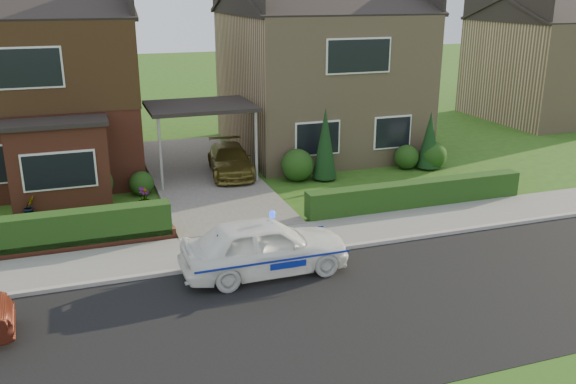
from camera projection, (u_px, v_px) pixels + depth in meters
name	position (u px, v px, depth m)	size (l,w,h in m)	color
ground	(307.00, 318.00, 13.10)	(120.00, 120.00, 0.00)	#285215
road	(307.00, 318.00, 13.10)	(60.00, 6.00, 0.02)	black
kerb	(265.00, 259.00, 15.82)	(60.00, 0.16, 0.12)	#9E9993
sidewalk	(254.00, 244.00, 16.76)	(60.00, 2.00, 0.10)	slate
driveway	(203.00, 176.00, 22.94)	(3.80, 12.00, 0.12)	#666059
house_left	(29.00, 72.00, 22.57)	(7.50, 9.53, 7.25)	brown
house_right	(318.00, 64.00, 26.30)	(7.50, 8.06, 7.25)	#A18462
carport_link	(200.00, 108.00, 22.09)	(3.80, 3.00, 2.77)	black
dwarf_wall	(29.00, 251.00, 15.99)	(7.70, 0.25, 0.36)	brown
hedge_left	(30.00, 255.00, 16.18)	(7.50, 0.55, 0.90)	#153912
hedge_right	(415.00, 208.00, 19.70)	(7.50, 0.55, 0.80)	#153912
shrub_left_mid	(93.00, 184.00, 19.99)	(1.32, 1.32, 1.32)	#153912
shrub_left_near	(142.00, 183.00, 20.83)	(0.84, 0.84, 0.84)	#153912
shrub_right_near	(297.00, 165.00, 22.34)	(1.20, 1.20, 1.20)	#153912
shrub_right_mid	(406.00, 157.00, 23.90)	(0.96, 0.96, 0.96)	#153912
shrub_right_far	(433.00, 155.00, 23.92)	(1.08, 1.08, 1.08)	#153912
conifer_a	(325.00, 146.00, 22.25)	(0.90, 0.90, 2.60)	black
conifer_b	(429.00, 142.00, 23.68)	(0.90, 0.90, 2.20)	black
neighbour_right	(548.00, 70.00, 32.86)	(6.50, 7.00, 5.20)	#A18462
police_car	(265.00, 247.00, 14.97)	(3.81, 4.15, 1.58)	white
driveway_car	(230.00, 160.00, 22.85)	(1.48, 3.65, 1.06)	brown
potted_plant_b	(29.00, 207.00, 18.76)	(0.38, 0.30, 0.69)	gray
potted_plant_c	(144.00, 199.00, 19.34)	(0.43, 0.43, 0.76)	gray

